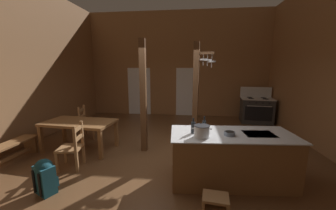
{
  "coord_description": "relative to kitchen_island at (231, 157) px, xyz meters",
  "views": [
    {
      "loc": [
        0.56,
        -4.09,
        2.04
      ],
      "look_at": [
        -0.01,
        0.92,
        1.09
      ],
      "focal_mm": 20.94,
      "sensor_mm": 36.0,
      "label": 1
    }
  ],
  "objects": [
    {
      "name": "support_post_with_pot_rack",
      "position": [
        -0.59,
        1.79,
        1.02
      ],
      "size": [
        0.57,
        0.25,
        2.71
      ],
      "color": "brown",
      "rests_on": "ground_plane"
    },
    {
      "name": "ladderback_chair_by_post",
      "position": [
        -3.78,
        1.88,
        0.0
      ],
      "size": [
        0.5,
        0.5,
        0.95
      ],
      "color": "#9E7044",
      "rests_on": "ground_plane"
    },
    {
      "name": "bench_along_left_wall",
      "position": [
        -4.63,
        0.17,
        -0.15
      ],
      "size": [
        0.39,
        1.16,
        0.44
      ],
      "color": "brown",
      "rests_on": "ground_plane"
    },
    {
      "name": "ladderback_chair_near_window",
      "position": [
        -3.13,
        0.1,
        0.0
      ],
      "size": [
        0.51,
        0.51,
        0.95
      ],
      "color": "#9E7044",
      "rests_on": "ground_plane"
    },
    {
      "name": "backpack",
      "position": [
        -3.1,
        -0.74,
        -0.14
      ],
      "size": [
        0.38,
        0.38,
        0.6
      ],
      "color": "#194756",
      "rests_on": "ground_plane"
    },
    {
      "name": "support_post_center",
      "position": [
        -1.88,
        1.14,
        0.9
      ],
      "size": [
        0.14,
        0.14,
        2.71
      ],
      "color": "brown",
      "rests_on": "ground_plane"
    },
    {
      "name": "wall_back",
      "position": [
        -1.32,
        5.09,
        1.73
      ],
      "size": [
        8.29,
        0.14,
        4.36
      ],
      "primitive_type": "cube",
      "color": "#93663F",
      "rests_on": "ground_plane"
    },
    {
      "name": "step_stool",
      "position": [
        -0.38,
        -0.94,
        -0.27
      ],
      "size": [
        0.39,
        0.32,
        0.3
      ],
      "color": "#9E7044",
      "rests_on": "ground_plane"
    },
    {
      "name": "kitchen_island",
      "position": [
        0.0,
        0.0,
        0.0
      ],
      "size": [
        2.22,
        1.12,
        0.9
      ],
      "color": "brown",
      "rests_on": "ground_plane"
    },
    {
      "name": "stove_range",
      "position": [
        1.75,
        4.17,
        0.03
      ],
      "size": [
        1.22,
        0.92,
        1.32
      ],
      "color": "#313131",
      "rests_on": "ground_plane"
    },
    {
      "name": "bottle_short_on_counter",
      "position": [
        -0.69,
        -0.06,
        0.56
      ],
      "size": [
        0.08,
        0.08,
        0.28
      ],
      "color": "#1E2328",
      "rests_on": "kitchen_island"
    },
    {
      "name": "ground_plane",
      "position": [
        -1.32,
        0.66,
        -0.5
      ],
      "size": [
        8.29,
        9.51,
        0.1
      ],
      "primitive_type": "cube",
      "color": "brown"
    },
    {
      "name": "mixing_bowl_on_counter",
      "position": [
        -0.07,
        -0.11,
        0.49
      ],
      "size": [
        0.19,
        0.19,
        0.07
      ],
      "color": "slate",
      "rests_on": "kitchen_island"
    },
    {
      "name": "stockpot_on_counter",
      "position": [
        -0.55,
        -0.25,
        0.56
      ],
      "size": [
        0.33,
        0.26,
        0.21
      ],
      "color": "silver",
      "rests_on": "kitchen_island"
    },
    {
      "name": "dining_table",
      "position": [
        -3.49,
        1.0,
        0.2
      ],
      "size": [
        1.77,
        1.05,
        0.74
      ],
      "color": "brown",
      "rests_on": "ground_plane"
    },
    {
      "name": "glazed_panel_back_right",
      "position": [
        -0.95,
        5.01,
        0.57
      ],
      "size": [
        0.84,
        0.01,
        2.05
      ],
      "primitive_type": "cube",
      "color": "white",
      "rests_on": "ground_plane"
    },
    {
      "name": "glazed_door_back_left",
      "position": [
        -3.01,
        5.01,
        0.57
      ],
      "size": [
        1.0,
        0.01,
        2.05
      ],
      "primitive_type": "cube",
      "color": "white",
      "rests_on": "ground_plane"
    },
    {
      "name": "bottle_tall_on_counter",
      "position": [
        -0.5,
        -0.04,
        0.57
      ],
      "size": [
        0.07,
        0.07,
        0.31
      ],
      "color": "#1E2328",
      "rests_on": "kitchen_island"
    }
  ]
}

